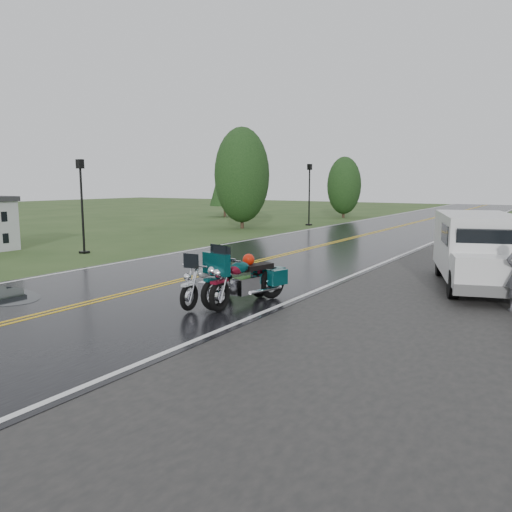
{
  "coord_description": "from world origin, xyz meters",
  "views": [
    {
      "loc": [
        9.17,
        -7.98,
        2.74
      ],
      "look_at": [
        2.8,
        2.0,
        1.0
      ],
      "focal_mm": 35.0,
      "sensor_mm": 36.0,
      "label": 1
    }
  ],
  "objects_px": {
    "lamp_post_near_left": "(82,206)",
    "lamp_post_far_left": "(309,195)",
    "motorcycle_silver": "(189,286)",
    "motorcycle_teal": "(214,281)",
    "motorcycle_red": "(219,283)",
    "van_white": "(455,259)"
  },
  "relations": [
    {
      "from": "motorcycle_red",
      "to": "lamp_post_near_left",
      "type": "bearing_deg",
      "value": 154.26
    },
    {
      "from": "motorcycle_silver",
      "to": "lamp_post_near_left",
      "type": "distance_m",
      "value": 10.6
    },
    {
      "from": "lamp_post_near_left",
      "to": "motorcycle_red",
      "type": "bearing_deg",
      "value": -24.41
    },
    {
      "from": "motorcycle_red",
      "to": "motorcycle_teal",
      "type": "relative_size",
      "value": 0.96
    },
    {
      "from": "motorcycle_silver",
      "to": "lamp_post_far_left",
      "type": "height_order",
      "value": "lamp_post_far_left"
    },
    {
      "from": "motorcycle_red",
      "to": "lamp_post_far_left",
      "type": "distance_m",
      "value": 22.51
    },
    {
      "from": "motorcycle_teal",
      "to": "motorcycle_silver",
      "type": "xyz_separation_m",
      "value": [
        -0.44,
        -0.31,
        -0.1
      ]
    },
    {
      "from": "motorcycle_teal",
      "to": "lamp_post_far_left",
      "type": "bearing_deg",
      "value": 125.7
    },
    {
      "from": "motorcycle_teal",
      "to": "lamp_post_far_left",
      "type": "distance_m",
      "value": 22.41
    },
    {
      "from": "lamp_post_near_left",
      "to": "lamp_post_far_left",
      "type": "bearing_deg",
      "value": 84.3
    },
    {
      "from": "motorcycle_teal",
      "to": "motorcycle_silver",
      "type": "relative_size",
      "value": 1.17
    },
    {
      "from": "van_white",
      "to": "lamp_post_near_left",
      "type": "xyz_separation_m",
      "value": [
        -13.82,
        0.46,
        0.85
      ]
    },
    {
      "from": "motorcycle_red",
      "to": "lamp_post_near_left",
      "type": "distance_m",
      "value": 11.02
    },
    {
      "from": "motorcycle_red",
      "to": "lamp_post_far_left",
      "type": "bearing_deg",
      "value": 110.47
    },
    {
      "from": "motorcycle_teal",
      "to": "lamp_post_far_left",
      "type": "xyz_separation_m",
      "value": [
        -8.19,
        20.82,
        1.28
      ]
    },
    {
      "from": "motorcycle_teal",
      "to": "lamp_post_far_left",
      "type": "relative_size",
      "value": 0.6
    },
    {
      "from": "motorcycle_teal",
      "to": "lamp_post_near_left",
      "type": "bearing_deg",
      "value": 169.67
    },
    {
      "from": "lamp_post_near_left",
      "to": "lamp_post_far_left",
      "type": "xyz_separation_m",
      "value": [
        1.63,
        16.33,
        0.15
      ]
    },
    {
      "from": "motorcycle_teal",
      "to": "lamp_post_near_left",
      "type": "distance_m",
      "value": 10.85
    },
    {
      "from": "motorcycle_silver",
      "to": "lamp_post_far_left",
      "type": "bearing_deg",
      "value": 105.05
    },
    {
      "from": "motorcycle_teal",
      "to": "motorcycle_silver",
      "type": "distance_m",
      "value": 0.55
    },
    {
      "from": "motorcycle_red",
      "to": "lamp_post_far_left",
      "type": "relative_size",
      "value": 0.58
    }
  ]
}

